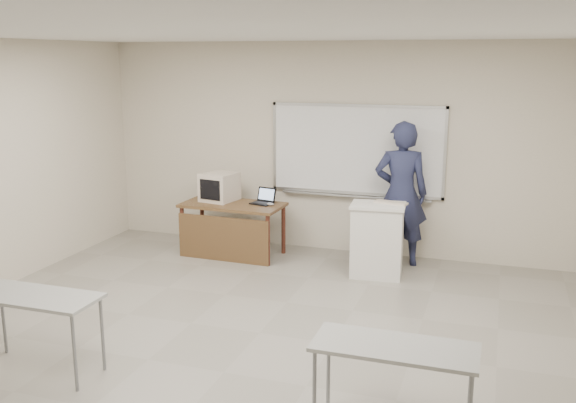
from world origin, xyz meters
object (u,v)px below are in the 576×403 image
(whiteboard, at_px, (356,151))
(podium, at_px, (377,240))
(keyboard, at_px, (391,203))
(laptop, at_px, (263,200))
(crt_monitor, at_px, (220,187))
(mouse, at_px, (270,204))
(presenter, at_px, (401,194))
(instructor_desk, at_px, (230,219))

(whiteboard, bearing_deg, podium, -61.68)
(keyboard, bearing_deg, laptop, -177.73)
(podium, distance_m, crt_monitor, 2.45)
(podium, xyz_separation_m, laptop, (-1.72, 0.41, 0.32))
(mouse, height_order, presenter, presenter)
(crt_monitor, height_order, keyboard, crt_monitor)
(instructor_desk, relative_size, crt_monitor, 2.92)
(instructor_desk, distance_m, presenter, 2.40)
(instructor_desk, height_order, podium, podium)
(podium, relative_size, mouse, 9.07)
(instructor_desk, bearing_deg, laptop, 35.32)
(podium, height_order, laptop, laptop)
(mouse, bearing_deg, laptop, 169.51)
(podium, bearing_deg, keyboard, 22.49)
(whiteboard, xyz_separation_m, instructor_desk, (-1.62, -0.78, -0.94))
(instructor_desk, distance_m, keyboard, 2.31)
(whiteboard, bearing_deg, presenter, -25.29)
(keyboard, height_order, presenter, presenter)
(podium, relative_size, presenter, 0.49)
(mouse, bearing_deg, whiteboard, 53.73)
(podium, distance_m, presenter, 0.81)
(keyboard, bearing_deg, crt_monitor, -174.57)
(crt_monitor, xyz_separation_m, laptop, (0.65, 0.03, -0.15))
(mouse, bearing_deg, crt_monitor, -161.58)
(instructor_desk, height_order, laptop, laptop)
(whiteboard, height_order, presenter, whiteboard)
(keyboard, bearing_deg, podium, -139.60)
(keyboard, relative_size, presenter, 0.21)
(instructor_desk, height_order, keyboard, keyboard)
(instructor_desk, relative_size, keyboard, 3.44)
(presenter, bearing_deg, instructor_desk, 0.91)
(whiteboard, xyz_separation_m, keyboard, (0.65, -0.85, -0.52))
(instructor_desk, height_order, mouse, mouse)
(podium, distance_m, laptop, 1.80)
(podium, bearing_deg, instructor_desk, 170.42)
(instructor_desk, distance_m, laptop, 0.55)
(laptop, xyz_separation_m, mouse, (0.15, -0.10, -0.03))
(presenter, bearing_deg, crt_monitor, -5.34)
(podium, bearing_deg, mouse, 163.27)
(whiteboard, bearing_deg, mouse, -150.07)
(podium, xyz_separation_m, keyboard, (0.15, 0.08, 0.49))
(crt_monitor, height_order, laptop, crt_monitor)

